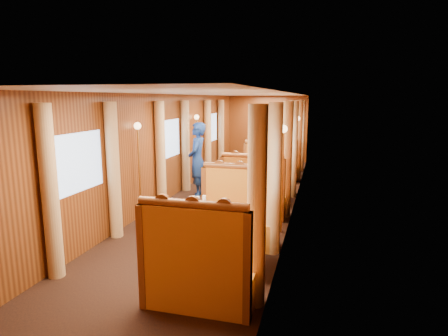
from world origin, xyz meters
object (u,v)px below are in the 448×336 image
(table_far, at_px, (279,163))
(tea_tray, at_px, (212,218))
(banquette_near_fwd, at_px, (198,273))
(banquette_far_fwd, at_px, (275,167))
(teapot_right, at_px, (215,218))
(table_near, at_px, (221,244))
(banquette_mid_fwd, at_px, (253,197))
(teapot_back, at_px, (213,213))
(fruit_plate, at_px, (242,222))
(steward, at_px, (197,160))
(banquette_mid_aft, at_px, (268,177))
(passenger, at_px, (267,166))
(banquette_far_aft, at_px, (282,157))
(banquette_near_aft, at_px, (237,219))
(teapot_left, at_px, (208,217))
(rose_vase_mid, at_px, (263,164))
(rose_vase_far, at_px, (280,146))
(table_mid, at_px, (261,188))

(table_far, xyz_separation_m, tea_tray, (-0.13, -7.03, 0.38))
(banquette_near_fwd, bearing_deg, banquette_far_fwd, 90.00)
(teapot_right, bearing_deg, table_near, 61.75)
(banquette_near_fwd, bearing_deg, banquette_mid_fwd, 90.00)
(teapot_back, height_order, fruit_plate, teapot_back)
(table_near, bearing_deg, table_far, 90.00)
(banquette_mid_fwd, xyz_separation_m, tea_tray, (-0.13, -2.51, 0.33))
(table_far, relative_size, steward, 0.57)
(banquette_mid_aft, xyz_separation_m, passenger, (-0.00, -0.22, 0.32))
(banquette_mid_aft, height_order, banquette_far_aft, same)
(table_far, xyz_separation_m, teapot_back, (-0.12, -6.97, 0.45))
(teapot_right, bearing_deg, banquette_near_aft, 77.62)
(tea_tray, height_order, teapot_left, teapot_left)
(teapot_back, height_order, rose_vase_mid, rose_vase_mid)
(teapot_right, relative_size, rose_vase_far, 0.37)
(table_far, height_order, passenger, passenger)
(banquette_mid_fwd, relative_size, rose_vase_far, 3.72)
(tea_tray, relative_size, teapot_right, 2.53)
(banquette_far_aft, distance_m, fruit_plate, 8.13)
(banquette_near_aft, height_order, table_far, banquette_near_aft)
(banquette_near_aft, height_order, banquette_mid_aft, same)
(banquette_near_fwd, bearing_deg, teapot_right, 93.02)
(table_mid, bearing_deg, banquette_mid_aft, 90.00)
(table_near, distance_m, teapot_right, 0.45)
(banquette_far_aft, distance_m, teapot_right, 8.16)
(banquette_far_aft, distance_m, rose_vase_far, 1.16)
(teapot_left, bearing_deg, banquette_mid_fwd, 105.81)
(table_mid, distance_m, table_far, 3.50)
(table_far, distance_m, tea_tray, 7.04)
(teapot_right, height_order, fruit_plate, teapot_right)
(tea_tray, distance_m, fruit_plate, 0.46)
(steward, bearing_deg, banquette_far_fwd, 135.30)
(teapot_back, distance_m, fruit_plate, 0.46)
(tea_tray, xyz_separation_m, passenger, (0.13, 4.32, -0.02))
(banquette_near_fwd, distance_m, banquette_mid_fwd, 3.50)
(table_near, distance_m, rose_vase_far, 7.00)
(teapot_back, distance_m, steward, 3.99)
(teapot_left, height_order, fruit_plate, teapot_left)
(banquette_far_aft, xyz_separation_m, passenger, (-0.00, -3.72, 0.32))
(steward, bearing_deg, banquette_near_aft, 21.77)
(table_far, bearing_deg, rose_vase_mid, -89.43)
(fruit_plate, bearing_deg, rose_vase_far, 92.35)
(teapot_left, bearing_deg, tea_tray, 100.48)
(table_near, distance_m, rose_vase_mid, 3.56)
(teapot_right, relative_size, passenger, 0.18)
(fruit_plate, xyz_separation_m, rose_vase_mid, (-0.29, 3.62, 0.16))
(steward, xyz_separation_m, passenger, (1.62, 0.56, -0.18))
(table_near, height_order, teapot_right, teapot_right)
(table_mid, height_order, fruit_plate, fruit_plate)
(table_near, bearing_deg, banquette_far_aft, 90.00)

